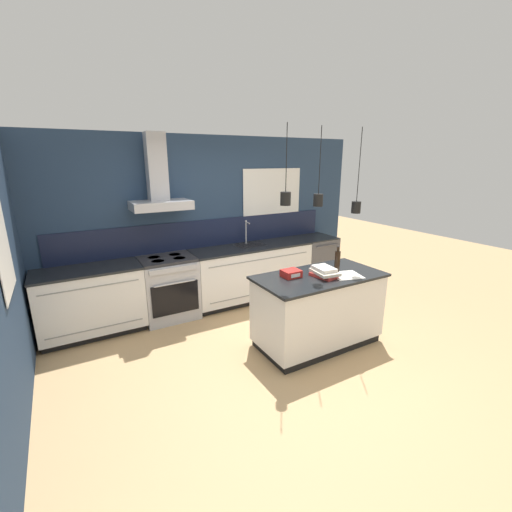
# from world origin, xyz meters

# --- Properties ---
(ground_plane) EXTENTS (16.00, 16.00, 0.00)m
(ground_plane) POSITION_xyz_m (0.00, 0.00, 0.00)
(ground_plane) COLOR tan
(ground_plane) RESTS_ON ground
(wall_back) EXTENTS (5.60, 2.13, 2.60)m
(wall_back) POSITION_xyz_m (-0.03, 2.00, 1.36)
(wall_back) COLOR navy
(wall_back) RESTS_ON ground_plane
(wall_left) EXTENTS (0.08, 3.80, 2.60)m
(wall_left) POSITION_xyz_m (-2.43, 0.70, 1.30)
(wall_left) COLOR navy
(wall_left) RESTS_ON ground_plane
(counter_run_left) EXTENTS (1.30, 0.64, 0.91)m
(counter_run_left) POSITION_xyz_m (-1.72, 1.69, 0.46)
(counter_run_left) COLOR black
(counter_run_left) RESTS_ON ground_plane
(counter_run_sink) EXTENTS (2.01, 0.64, 1.30)m
(counter_run_sink) POSITION_xyz_m (0.67, 1.69, 0.46)
(counter_run_sink) COLOR black
(counter_run_sink) RESTS_ON ground_plane
(oven_range) EXTENTS (0.76, 0.66, 0.91)m
(oven_range) POSITION_xyz_m (-0.70, 1.69, 0.46)
(oven_range) COLOR #B5B5BA
(oven_range) RESTS_ON ground_plane
(dishwasher) EXTENTS (0.63, 0.65, 0.91)m
(dishwasher) POSITION_xyz_m (1.98, 1.69, 0.46)
(dishwasher) COLOR #4C4C51
(dishwasher) RESTS_ON ground_plane
(kitchen_island) EXTENTS (1.56, 0.80, 0.91)m
(kitchen_island) POSITION_xyz_m (0.68, 0.02, 0.46)
(kitchen_island) COLOR black
(kitchen_island) RESTS_ON ground_plane
(bottle_on_island) EXTENTS (0.07, 0.07, 0.33)m
(bottle_on_island) POSITION_xyz_m (0.93, -0.00, 1.05)
(bottle_on_island) COLOR black
(bottle_on_island) RESTS_ON kitchen_island
(book_stack) EXTENTS (0.28, 0.36, 0.11)m
(book_stack) POSITION_xyz_m (0.69, -0.04, 0.97)
(book_stack) COLOR #B2332D
(book_stack) RESTS_ON kitchen_island
(red_supply_box) EXTENTS (0.21, 0.18, 0.08)m
(red_supply_box) POSITION_xyz_m (0.34, 0.14, 0.95)
(red_supply_box) COLOR red
(red_supply_box) RESTS_ON kitchen_island
(paper_pile) EXTENTS (0.41, 0.39, 0.01)m
(paper_pile) POSITION_xyz_m (0.94, -0.15, 0.91)
(paper_pile) COLOR silver
(paper_pile) RESTS_ON kitchen_island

